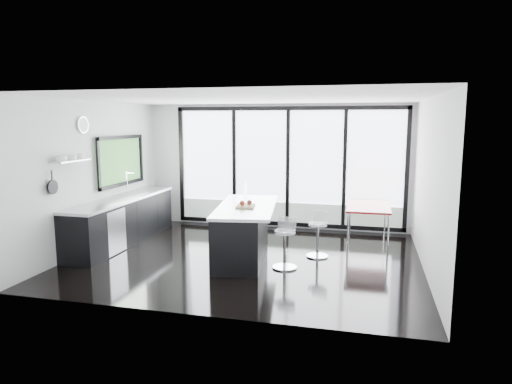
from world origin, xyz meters
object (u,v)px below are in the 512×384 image
(bar_stool_near, at_px, (285,249))
(bar_stool_far, at_px, (318,240))
(island, at_px, (242,231))
(red_table, at_px, (368,224))

(bar_stool_near, distance_m, bar_stool_far, 0.90)
(island, height_order, bar_stool_near, island)
(island, height_order, bar_stool_far, island)
(red_table, bearing_deg, bar_stool_far, -126.56)
(island, xyz_separation_m, bar_stool_far, (1.31, 0.33, -0.17))
(island, distance_m, bar_stool_near, 0.98)
(island, distance_m, bar_stool_far, 1.36)
(bar_stool_far, bearing_deg, bar_stool_near, -102.08)
(bar_stool_near, distance_m, red_table, 2.34)
(bar_stool_far, bearing_deg, red_table, 71.74)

